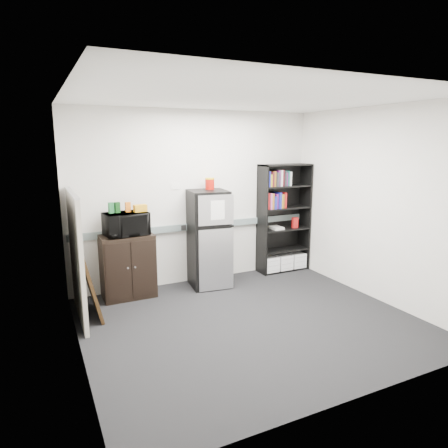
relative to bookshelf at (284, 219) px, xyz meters
name	(u,v)px	position (x,y,z in m)	size (l,w,h in m)	color
floor	(250,321)	(-1.53, -1.57, -0.91)	(4.00, 4.00, 0.00)	black
wall_back	(197,198)	(-1.53, 0.18, 0.44)	(4.00, 0.02, 2.70)	white
wall_right	(376,205)	(0.47, -1.57, 0.44)	(0.02, 3.50, 2.70)	white
wall_left	(73,232)	(-3.53, -1.57, 0.44)	(0.02, 3.50, 2.70)	white
ceiling	(253,98)	(-1.53, -1.57, 1.79)	(4.00, 3.50, 0.02)	white
electrical_raceway	(198,226)	(-1.53, 0.15, -0.01)	(3.92, 0.05, 0.10)	slate
wall_note	(175,186)	(-1.88, 0.18, 0.64)	(0.14, 0.00, 0.10)	white
bookshelf	(284,219)	(0.00, 0.00, 0.00)	(0.90, 0.34, 1.85)	black
cubicle_partition	(76,256)	(-3.43, -0.49, -0.10)	(0.06, 1.30, 1.62)	#A19B8F
cabinet	(128,266)	(-2.71, -0.06, -0.45)	(0.74, 0.49, 0.92)	black
microwave	(126,224)	(-2.71, -0.08, 0.17)	(0.58, 0.39, 0.32)	black
snack_box_a	(111,208)	(-2.89, -0.05, 0.41)	(0.07, 0.05, 0.15)	#1A5B2D
snack_box_b	(117,207)	(-2.81, -0.05, 0.41)	(0.07, 0.05, 0.15)	#0B340F
snack_box_c	(128,207)	(-2.66, -0.05, 0.40)	(0.07, 0.05, 0.14)	orange
snack_bag	(140,208)	(-2.50, -0.10, 0.38)	(0.18, 0.10, 0.10)	orange
refrigerator	(209,239)	(-1.47, -0.14, -0.16)	(0.62, 0.65, 1.50)	black
coffee_can	(210,183)	(-1.39, -0.02, 0.68)	(0.14, 0.14, 0.19)	#AF1108
framed_poster	(90,284)	(-3.30, -0.53, -0.47)	(0.22, 0.68, 0.87)	black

